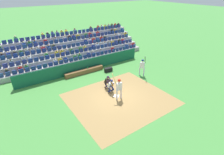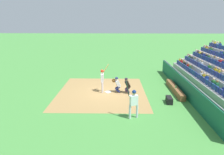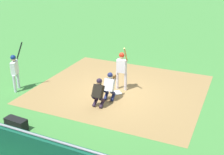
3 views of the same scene
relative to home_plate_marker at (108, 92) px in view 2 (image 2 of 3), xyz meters
name	(u,v)px [view 2 (image 2 of 3)]	position (x,y,z in m)	size (l,w,h in m)	color
ground_plane	(108,92)	(0.00, 0.00, -0.02)	(160.00, 160.00, 0.00)	#458C3E
infield_dirt_patch	(102,92)	(0.00, 0.50, -0.01)	(7.74, 6.92, 0.01)	#9E7B49
home_plate_marker	(108,92)	(0.00, 0.00, 0.00)	(0.44, 0.44, 0.02)	white
batter_at_plate	(102,78)	(0.07, 0.45, 1.14)	(0.64, 0.66, 2.25)	silver
catcher_crouching	(117,84)	(0.02, -0.73, 0.70)	(0.49, 0.74, 1.28)	#1B224F
home_plate_umpire	(127,85)	(-0.13, -1.52, 0.68)	(0.46, 0.48, 1.27)	#291C2E
dugout_wall	(183,85)	(0.00, -5.94, 0.64)	(13.92, 0.24, 1.36)	#14563D
dugout_bench	(175,89)	(0.26, -5.39, 0.20)	(4.27, 0.40, 0.44)	brown
water_bottle_on_bench	(176,87)	(-0.12, -5.34, 0.54)	(0.07, 0.07, 0.23)	green
equipment_duffel_bag	(169,100)	(-2.06, -4.37, 0.20)	(0.86, 0.36, 0.43)	black
on_deck_batter	(134,101)	(-4.40, -1.69, 1.07)	(0.43, 0.82, 2.27)	silver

